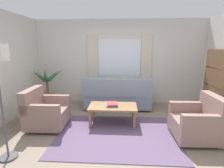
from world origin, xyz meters
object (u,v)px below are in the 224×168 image
(couch, at_px, (117,96))
(armchair_left, at_px, (45,112))
(armchair_right, at_px, (198,122))
(book_stack_on_table, at_px, (112,104))
(potted_plant, at_px, (48,91))
(coffee_table, at_px, (113,108))
(bookshelf, at_px, (218,90))

(couch, distance_m, armchair_left, 2.05)
(armchair_right, xyz_separation_m, book_stack_on_table, (-1.71, 0.61, 0.11))
(potted_plant, bearing_deg, coffee_table, -30.14)
(coffee_table, bearing_deg, potted_plant, 149.86)
(armchair_left, bearing_deg, bookshelf, -83.78)
(armchair_right, bearing_deg, book_stack_on_table, -110.89)
(armchair_left, bearing_deg, couch, -51.64)
(coffee_table, relative_size, book_stack_on_table, 3.34)
(armchair_right, xyz_separation_m, potted_plant, (-3.76, 1.80, 0.10))
(coffee_table, xyz_separation_m, potted_plant, (-2.07, 1.20, 0.07))
(couch, xyz_separation_m, potted_plant, (-2.14, 0.15, 0.09))
(couch, bearing_deg, armchair_left, 39.71)
(book_stack_on_table, bearing_deg, armchair_right, -19.64)
(bookshelf, bearing_deg, couch, 71.82)
(armchair_right, relative_size, bookshelf, 0.51)
(book_stack_on_table, bearing_deg, bookshelf, 5.85)
(armchair_right, height_order, bookshelf, bookshelf)
(armchair_right, relative_size, book_stack_on_table, 2.67)
(couch, xyz_separation_m, armchair_right, (1.62, -1.65, -0.01))
(armchair_right, height_order, potted_plant, potted_plant)
(armchair_right, bearing_deg, couch, -136.71)
(armchair_left, distance_m, coffee_table, 1.53)
(armchair_right, bearing_deg, potted_plant, -116.82)
(book_stack_on_table, bearing_deg, coffee_table, -34.61)
(potted_plant, relative_size, bookshelf, 0.68)
(book_stack_on_table, height_order, bookshelf, bookshelf)
(couch, xyz_separation_m, coffee_table, (-0.07, -1.05, 0.01))
(book_stack_on_table, xyz_separation_m, potted_plant, (-2.05, 1.19, -0.01))
(armchair_left, relative_size, potted_plant, 0.76)
(book_stack_on_table, bearing_deg, potted_plant, 149.90)
(armchair_left, bearing_deg, potted_plant, 19.72)
(couch, relative_size, coffee_table, 1.73)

